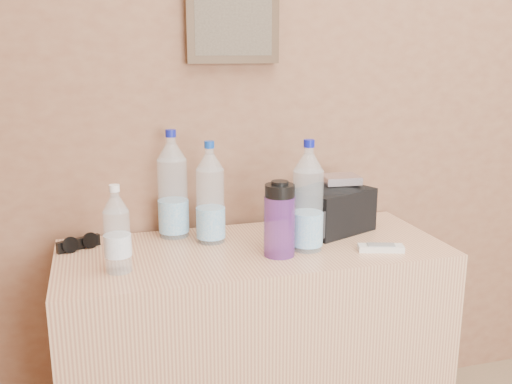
{
  "coord_description": "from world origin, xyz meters",
  "views": [
    {
      "loc": [
        -0.95,
        0.15,
        1.32
      ],
      "look_at": [
        -0.5,
        1.71,
        0.91
      ],
      "focal_mm": 40.0,
      "sensor_mm": 36.0,
      "label": 1
    }
  ],
  "objects_px": {
    "toiletry_bag": "(333,207)",
    "nalgene_bottle": "(279,219)",
    "ac_remote": "(381,248)",
    "pet_large_c": "(210,198)",
    "dresser": "(254,355)",
    "foil_packet": "(340,179)",
    "pet_large_d": "(308,202)",
    "pet_large_b": "(173,190)",
    "pet_small": "(117,234)",
    "sunglasses": "(79,244)"
  },
  "relations": [
    {
      "from": "toiletry_bag",
      "to": "sunglasses",
      "type": "bearing_deg",
      "value": 154.83
    },
    {
      "from": "pet_large_c",
      "to": "foil_packet",
      "type": "distance_m",
      "value": 0.44
    },
    {
      "from": "ac_remote",
      "to": "pet_large_d",
      "type": "bearing_deg",
      "value": 176.75
    },
    {
      "from": "pet_large_d",
      "to": "toiletry_bag",
      "type": "height_order",
      "value": "pet_large_d"
    },
    {
      "from": "foil_packet",
      "to": "pet_large_d",
      "type": "bearing_deg",
      "value": -139.28
    },
    {
      "from": "dresser",
      "to": "pet_large_c",
      "type": "height_order",
      "value": "pet_large_c"
    },
    {
      "from": "dresser",
      "to": "pet_small",
      "type": "distance_m",
      "value": 0.63
    },
    {
      "from": "pet_large_b",
      "to": "pet_small",
      "type": "height_order",
      "value": "pet_large_b"
    },
    {
      "from": "dresser",
      "to": "nalgene_bottle",
      "type": "bearing_deg",
      "value": -58.62
    },
    {
      "from": "toiletry_bag",
      "to": "pet_small",
      "type": "bearing_deg",
      "value": 171.6
    },
    {
      "from": "pet_large_c",
      "to": "pet_small",
      "type": "xyz_separation_m",
      "value": [
        -0.29,
        -0.18,
        -0.03
      ]
    },
    {
      "from": "ac_remote",
      "to": "pet_large_b",
      "type": "bearing_deg",
      "value": 168.45
    },
    {
      "from": "pet_large_b",
      "to": "toiletry_bag",
      "type": "bearing_deg",
      "value": -9.88
    },
    {
      "from": "pet_large_b",
      "to": "nalgene_bottle",
      "type": "bearing_deg",
      "value": -44.51
    },
    {
      "from": "dresser",
      "to": "toiletry_bag",
      "type": "bearing_deg",
      "value": 16.45
    },
    {
      "from": "dresser",
      "to": "foil_packet",
      "type": "xyz_separation_m",
      "value": [
        0.32,
        0.09,
        0.54
      ]
    },
    {
      "from": "dresser",
      "to": "foil_packet",
      "type": "bearing_deg",
      "value": 15.06
    },
    {
      "from": "pet_large_c",
      "to": "pet_large_d",
      "type": "xyz_separation_m",
      "value": [
        0.26,
        -0.15,
        0.01
      ]
    },
    {
      "from": "pet_large_c",
      "to": "pet_small",
      "type": "height_order",
      "value": "pet_large_c"
    },
    {
      "from": "pet_large_c",
      "to": "sunglasses",
      "type": "bearing_deg",
      "value": 174.28
    },
    {
      "from": "pet_large_b",
      "to": "pet_large_c",
      "type": "bearing_deg",
      "value": -40.38
    },
    {
      "from": "pet_large_d",
      "to": "ac_remote",
      "type": "bearing_deg",
      "value": -20.63
    },
    {
      "from": "sunglasses",
      "to": "toiletry_bag",
      "type": "height_order",
      "value": "toiletry_bag"
    },
    {
      "from": "pet_large_b",
      "to": "pet_small",
      "type": "xyz_separation_m",
      "value": [
        -0.19,
        -0.26,
        -0.05
      ]
    },
    {
      "from": "nalgene_bottle",
      "to": "foil_packet",
      "type": "relative_size",
      "value": 1.89
    },
    {
      "from": "dresser",
      "to": "sunglasses",
      "type": "xyz_separation_m",
      "value": [
        -0.51,
        0.13,
        0.38
      ]
    },
    {
      "from": "pet_large_d",
      "to": "foil_packet",
      "type": "xyz_separation_m",
      "value": [
        0.17,
        0.15,
        0.03
      ]
    },
    {
      "from": "pet_large_c",
      "to": "toiletry_bag",
      "type": "relative_size",
      "value": 1.34
    },
    {
      "from": "foil_packet",
      "to": "pet_large_b",
      "type": "bearing_deg",
      "value": 170.3
    },
    {
      "from": "pet_large_c",
      "to": "nalgene_bottle",
      "type": "height_order",
      "value": "pet_large_c"
    },
    {
      "from": "pet_small",
      "to": "foil_packet",
      "type": "bearing_deg",
      "value": 13.26
    },
    {
      "from": "foil_packet",
      "to": "ac_remote",
      "type": "bearing_deg",
      "value": -80.93
    },
    {
      "from": "ac_remote",
      "to": "nalgene_bottle",
      "type": "bearing_deg",
      "value": -172.3
    },
    {
      "from": "nalgene_bottle",
      "to": "ac_remote",
      "type": "height_order",
      "value": "nalgene_bottle"
    },
    {
      "from": "pet_small",
      "to": "toiletry_bag",
      "type": "bearing_deg",
      "value": 13.81
    },
    {
      "from": "dresser",
      "to": "pet_large_d",
      "type": "xyz_separation_m",
      "value": [
        0.15,
        -0.06,
        0.51
      ]
    },
    {
      "from": "pet_small",
      "to": "ac_remote",
      "type": "relative_size",
      "value": 1.79
    },
    {
      "from": "ac_remote",
      "to": "toiletry_bag",
      "type": "height_order",
      "value": "toiletry_bag"
    },
    {
      "from": "pet_large_d",
      "to": "pet_small",
      "type": "distance_m",
      "value": 0.56
    },
    {
      "from": "pet_large_c",
      "to": "pet_large_d",
      "type": "height_order",
      "value": "pet_large_d"
    },
    {
      "from": "dresser",
      "to": "sunglasses",
      "type": "distance_m",
      "value": 0.65
    },
    {
      "from": "dresser",
      "to": "nalgene_bottle",
      "type": "height_order",
      "value": "nalgene_bottle"
    },
    {
      "from": "pet_large_d",
      "to": "toiletry_bag",
      "type": "xyz_separation_m",
      "value": [
        0.15,
        0.15,
        -0.07
      ]
    },
    {
      "from": "pet_large_c",
      "to": "pet_small",
      "type": "bearing_deg",
      "value": -149.03
    },
    {
      "from": "nalgene_bottle",
      "to": "sunglasses",
      "type": "xyz_separation_m",
      "value": [
        -0.57,
        0.22,
        -0.09
      ]
    },
    {
      "from": "pet_small",
      "to": "ac_remote",
      "type": "distance_m",
      "value": 0.77
    },
    {
      "from": "pet_small",
      "to": "ac_remote",
      "type": "height_order",
      "value": "pet_small"
    },
    {
      "from": "pet_large_c",
      "to": "dresser",
      "type": "bearing_deg",
      "value": -38.54
    },
    {
      "from": "toiletry_bag",
      "to": "nalgene_bottle",
      "type": "bearing_deg",
      "value": -166.74
    },
    {
      "from": "pet_large_b",
      "to": "nalgene_bottle",
      "type": "relative_size",
      "value": 1.55
    }
  ]
}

